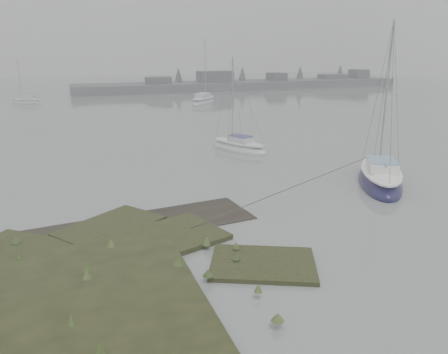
% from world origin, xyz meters
% --- Properties ---
extents(ground, '(160.00, 160.00, 0.00)m').
position_xyz_m(ground, '(0.00, 30.00, 0.00)').
color(ground, slate).
rests_on(ground, ground).
extents(far_shoreline, '(60.00, 8.00, 4.15)m').
position_xyz_m(far_shoreline, '(26.84, 61.90, 0.85)').
color(far_shoreline, '#4C4F51').
rests_on(far_shoreline, ground).
extents(sailboat_main, '(5.27, 6.63, 9.17)m').
position_xyz_m(sailboat_main, '(10.42, 5.78, 0.28)').
color(sailboat_main, '#131139').
rests_on(sailboat_main, ground).
extents(sailboat_white, '(3.66, 5.19, 7.02)m').
position_xyz_m(sailboat_white, '(6.30, 16.02, 0.22)').
color(sailboat_white, silver).
rests_on(sailboat_white, ground).
extents(sailboat_far_b, '(5.64, 6.35, 9.07)m').
position_xyz_m(sailboat_far_b, '(12.30, 43.43, 0.28)').
color(sailboat_far_b, '#AEB2B7').
rests_on(sailboat_far_b, ground).
extents(sailboat_far_c, '(4.63, 3.54, 6.35)m').
position_xyz_m(sailboat_far_c, '(-9.84, 51.58, 0.20)').
color(sailboat_far_c, silver).
rests_on(sailboat_far_c, ground).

